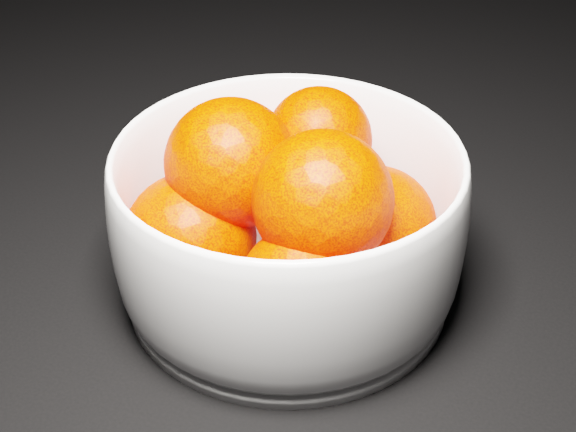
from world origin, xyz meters
The scene contains 2 objects.
bowl centered at (0.25, 0.25, 0.05)m, with size 0.22×0.22×0.11m.
orange_pile centered at (0.25, 0.25, 0.07)m, with size 0.18×0.18×0.13m.
Camera 1 is at (0.45, -0.11, 0.35)m, focal length 50.00 mm.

